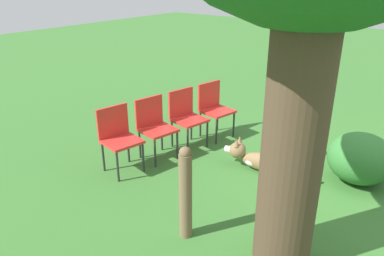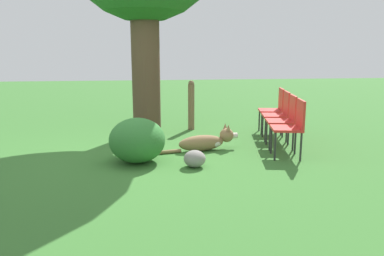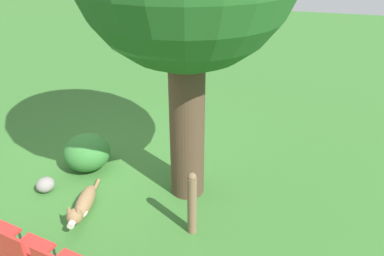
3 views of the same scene
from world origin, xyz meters
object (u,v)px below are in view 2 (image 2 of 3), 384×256
Objects in this scene: red_chair_0 at (292,124)px; red_chair_1 at (285,117)px; red_chair_3 at (275,107)px; dog at (208,141)px; red_chair_2 at (280,112)px; fence_post at (191,105)px.

red_chair_0 is 1.00× the size of red_chair_1.
red_chair_3 is (0.23, 1.11, 0.00)m from red_chair_1.
dog is 1.49× the size of red_chair_0.
red_chair_3 is (0.11, 0.55, 0.00)m from red_chair_2.
red_chair_0 is 1.13m from red_chair_2.
dog is at bearing 33.05° from red_chair_2.
red_chair_0 is 1.00× the size of red_chair_2.
red_chair_0 is at bearing -37.25° from dog.
red_chair_0 is 0.57m from red_chair_1.
red_chair_1 is 1.00× the size of red_chair_3.
red_chair_1 is 1.00× the size of red_chair_2.
red_chair_1 is at bearing -51.46° from fence_post.
red_chair_3 is (0.34, 1.66, 0.00)m from red_chair_0.
red_chair_3 is at bearing -90.47° from red_chair_2.
red_chair_2 is at bearing -90.47° from red_chair_0.
red_chair_3 is at bearing -18.99° from fence_post.
dog is 1.49× the size of red_chair_3.
fence_post reaches higher than red_chair_1.
fence_post is 2.09m from red_chair_1.
red_chair_1 and red_chair_3 have the same top height.
red_chair_1 is at bearing 89.53° from red_chair_2.
red_chair_0 reaches higher than dog.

